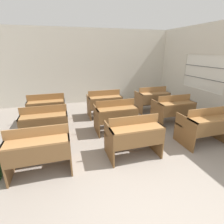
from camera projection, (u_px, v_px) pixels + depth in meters
name	position (u px, v px, depth m)	size (l,w,h in m)	color
ground_plane	(162.00, 224.00, 2.25)	(30.00, 30.00, 0.00)	gray
wall_back	(87.00, 67.00, 7.11)	(7.12, 0.06, 2.93)	beige
wall_right_with_window	(217.00, 73.00, 5.32)	(0.06, 5.89, 2.93)	beige
bench_front_left	(39.00, 149.00, 3.09)	(1.06, 0.71, 0.89)	brown
bench_front_center	(134.00, 135.00, 3.58)	(1.06, 0.71, 0.89)	brown
bench_front_right	(205.00, 125.00, 4.05)	(1.06, 0.71, 0.89)	brown
bench_second_left	(45.00, 122.00, 4.20)	(1.06, 0.71, 0.89)	brown
bench_second_center	(115.00, 115.00, 4.69)	(1.06, 0.71, 0.89)	brown
bench_second_right	(173.00, 109.00, 5.16)	(1.06, 0.71, 0.89)	brown
bench_third_left	(47.00, 108.00, 5.29)	(1.06, 0.71, 0.89)	brown
bench_third_center	(104.00, 103.00, 5.77)	(1.06, 0.71, 0.89)	brown
bench_third_right	(152.00, 99.00, 6.26)	(1.06, 0.71, 0.89)	brown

